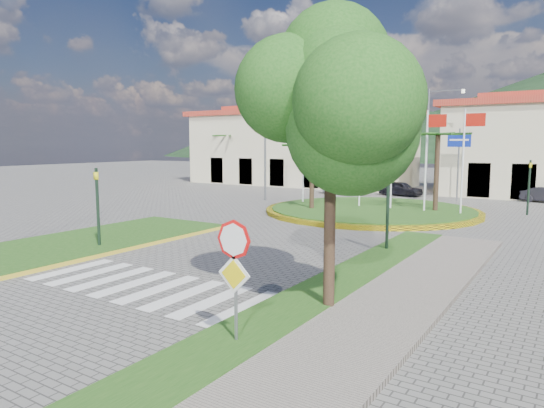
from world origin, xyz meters
The scene contains 20 objects.
ground centered at (0.00, 0.00, 0.00)m, with size 160.00×160.00×0.00m, color slate.
sidewalk_right centered at (6.00, 2.00, 0.07)m, with size 4.00×28.00×0.15m, color gray.
verge_right centered at (4.80, 2.00, 0.09)m, with size 1.60×28.00×0.18m, color #1C4C15.
median_left centered at (-6.50, 6.00, 0.09)m, with size 5.00×14.00×0.18m, color #1C4C15.
crosswalk centered at (0.00, 4.00, 0.01)m, with size 8.00×3.00×0.01m, color silver.
roundabout_island centered at (0.00, 22.00, 0.17)m, with size 12.70×12.70×6.00m.
stop_sign centered at (4.90, 1.96, 1.79)m, with size 0.80×0.11×2.65m.
deciduous_tree centered at (5.50, 5.00, 5.18)m, with size 3.60×3.60×6.80m.
traffic_light_left centered at (-5.20, 6.50, 1.94)m, with size 0.15×0.18×3.20m.
traffic_light_right centered at (4.50, 12.00, 1.94)m, with size 0.15×0.18×3.20m.
traffic_light_far centered at (8.00, 26.00, 1.94)m, with size 0.18×0.15×3.20m.
direction_sign_west centered at (-2.00, 30.97, 3.53)m, with size 1.60×0.14×5.20m.
direction_sign_east centered at (3.00, 30.97, 3.53)m, with size 1.60×0.14×5.20m.
street_lamp_centre centered at (1.00, 30.00, 4.50)m, with size 4.80×0.16×8.00m.
street_lamp_west centered at (-9.00, 24.00, 4.50)m, with size 4.80×0.16×8.00m.
building_left centered at (-14.00, 38.00, 3.90)m, with size 23.32×9.54×8.05m.
hill_far_west centered at (-55.00, 140.00, 11.00)m, with size 140.00×140.00×22.00m, color black.
hill_near_back centered at (-10.00, 130.00, 8.00)m, with size 110.00×110.00×16.00m, color black.
white_van centered at (-5.68, 30.98, 0.53)m, with size 1.76×3.82×1.06m, color white.
car_dark_a centered at (-1.57, 32.36, 0.58)m, with size 1.38×3.43×1.17m, color black.
Camera 1 is at (10.60, -5.52, 4.12)m, focal length 32.00 mm.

